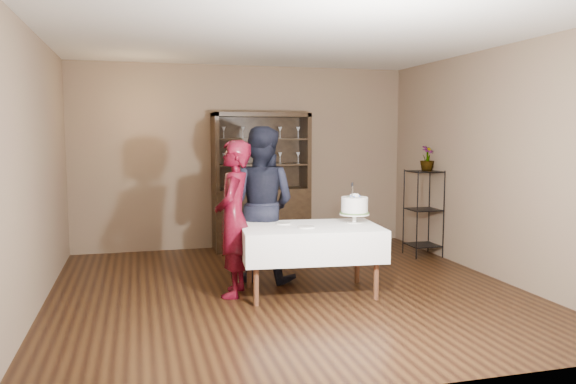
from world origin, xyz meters
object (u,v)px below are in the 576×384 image
at_px(plant_etagere, 423,209).
at_px(potted_plant, 427,158).
at_px(man, 260,204).
at_px(cake, 354,207).
at_px(china_hutch, 261,204).
at_px(cake_table, 310,242).
at_px(woman, 233,219).

xyz_separation_m(plant_etagere, potted_plant, (0.05, 0.02, 0.71)).
bearing_deg(man, cake, 179.30).
relative_size(cake, potted_plant, 1.30).
bearing_deg(potted_plant, cake, -140.43).
bearing_deg(china_hutch, cake_table, -89.87).
xyz_separation_m(woman, cake, (1.32, -0.08, 0.09)).
height_order(plant_etagere, potted_plant, potted_plant).
height_order(cake_table, man, man).
bearing_deg(plant_etagere, cake_table, -146.52).
bearing_deg(cake, woman, 176.75).
height_order(china_hutch, cake, china_hutch).
bearing_deg(cake_table, woman, 169.61).
height_order(china_hutch, potted_plant, china_hutch).
height_order(china_hutch, plant_etagere, china_hutch).
relative_size(cake_table, cake, 3.44).
relative_size(plant_etagere, cake_table, 0.78).
bearing_deg(man, cake_table, 153.02).
relative_size(china_hutch, cake, 4.47).
distance_m(cake_table, potted_plant, 2.66).
relative_size(plant_etagere, potted_plant, 3.48).
xyz_separation_m(plant_etagere, man, (-2.47, -0.69, 0.24)).
distance_m(woman, potted_plant, 3.22).
distance_m(plant_etagere, man, 2.58).
height_order(plant_etagere, woman, woman).
bearing_deg(china_hutch, woman, -109.20).
relative_size(woman, potted_plant, 4.75).
distance_m(woman, man, 0.67).
xyz_separation_m(plant_etagere, cake_table, (-2.07, -1.37, -0.09)).
height_order(cake_table, potted_plant, potted_plant).
height_order(china_hutch, woman, china_hutch).
xyz_separation_m(cake_table, woman, (-0.80, 0.15, 0.26)).
xyz_separation_m(china_hutch, cake, (0.53, -2.35, 0.24)).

